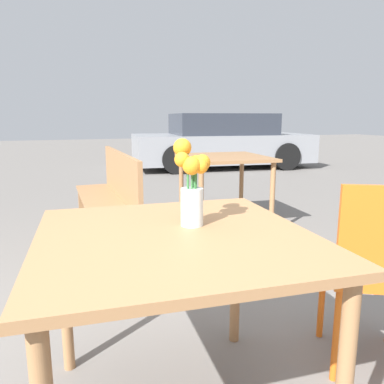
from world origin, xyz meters
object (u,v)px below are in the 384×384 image
parked_car (221,142)px  flower_vase (192,186)px  table_front (175,258)px  bench_near (111,197)px  table_back (224,166)px  cafe_chair (378,266)px

parked_car → flower_vase: bearing=-115.6°
table_front → bench_near: 2.04m
table_front → bench_near: bearing=88.1°
table_front → parked_car: size_ratio=0.24×
flower_vase → parked_car: bearing=64.4°
table_back → parked_car: size_ratio=0.23×
flower_vase → table_front: bearing=-141.1°
bench_near → table_back: bench_near is taller
bench_near → parked_car: bearing=55.7°
flower_vase → table_back: size_ratio=0.33×
table_front → parked_car: (3.31, 6.80, -0.06)m
cafe_chair → flower_vase: bearing=171.8°
table_back → cafe_chair: bearing=-98.9°
bench_near → cafe_chair: bearing=-68.0°
flower_vase → bench_near: bearing=90.7°
table_back → table_front: bearing=-118.9°
flower_vase → cafe_chair: size_ratio=0.37×
table_front → bench_near: size_ratio=0.67×
table_front → table_back: table_back is taller
bench_near → table_back: size_ratio=1.58×
cafe_chair → table_back: 2.40m
cafe_chair → table_back: cafe_chair is taller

